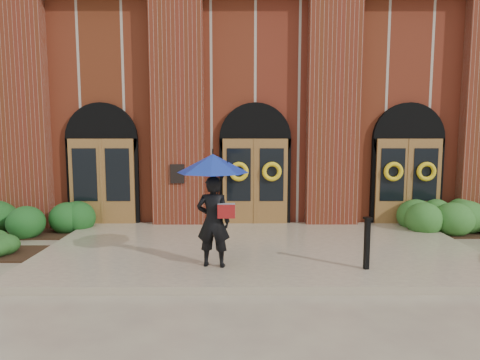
{
  "coord_description": "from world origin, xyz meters",
  "views": [
    {
      "loc": [
        -0.47,
        -9.76,
        2.9
      ],
      "look_at": [
        -0.45,
        1.0,
        1.64
      ],
      "focal_mm": 32.0,
      "sensor_mm": 36.0,
      "label": 1
    }
  ],
  "objects_px": {
    "man_with_umbrella": "(213,188)",
    "metal_post": "(367,242)",
    "hedge_wall_left": "(35,219)",
    "hedge_wall_right": "(438,217)"
  },
  "relations": [
    {
      "from": "hedge_wall_left",
      "to": "hedge_wall_right",
      "type": "height_order",
      "value": "hedge_wall_right"
    },
    {
      "from": "man_with_umbrella",
      "to": "metal_post",
      "type": "bearing_deg",
      "value": -175.48
    },
    {
      "from": "hedge_wall_left",
      "to": "hedge_wall_right",
      "type": "distance_m",
      "value": 11.42
    },
    {
      "from": "metal_post",
      "to": "hedge_wall_left",
      "type": "bearing_deg",
      "value": 156.6
    },
    {
      "from": "man_with_umbrella",
      "to": "metal_post",
      "type": "distance_m",
      "value": 3.23
    },
    {
      "from": "man_with_umbrella",
      "to": "hedge_wall_right",
      "type": "height_order",
      "value": "man_with_umbrella"
    },
    {
      "from": "metal_post",
      "to": "man_with_umbrella",
      "type": "bearing_deg",
      "value": 176.38
    },
    {
      "from": "man_with_umbrella",
      "to": "metal_post",
      "type": "relative_size",
      "value": 2.18
    },
    {
      "from": "hedge_wall_right",
      "to": "man_with_umbrella",
      "type": "bearing_deg",
      "value": -150.33
    },
    {
      "from": "hedge_wall_left",
      "to": "hedge_wall_right",
      "type": "bearing_deg",
      "value": 0.68
    }
  ]
}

